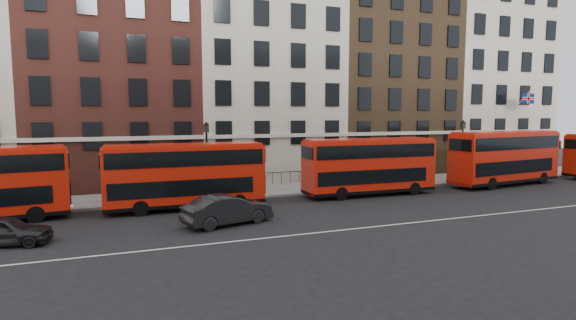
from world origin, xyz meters
name	(u,v)px	position (x,y,z in m)	size (l,w,h in m)	color
ground	(357,218)	(0.00, 0.00, 0.00)	(120.00, 120.00, 0.00)	black
pavement	(291,189)	(0.00, 10.50, 0.07)	(80.00, 5.00, 0.15)	gray
kerb	(303,194)	(0.00, 8.00, 0.08)	(80.00, 0.30, 0.16)	gray
road_centre_line	(376,226)	(0.00, -2.00, 0.01)	(70.00, 0.12, 0.01)	white
building_terrace	(259,68)	(-0.31, 17.88, 10.24)	(64.00, 11.95, 22.00)	#BDB8A4
bus_b	(185,174)	(-8.88, 6.16, 2.22)	(9.88, 2.43, 4.15)	red
bus_c	(369,165)	(4.48, 6.16, 2.25)	(10.03, 2.59, 4.20)	red
bus_d	(505,156)	(17.60, 6.16, 2.44)	(11.04, 3.86, 4.55)	red
car_rear	(4,231)	(-17.81, 1.17, 0.69)	(1.62, 4.02, 1.37)	#232326
car_front	(228,210)	(-7.30, 1.34, 0.82)	(1.73, 4.97, 1.64)	black
lamp_post_left	(207,156)	(-6.96, 8.90, 3.08)	(0.44, 0.44, 5.33)	black
lamp_post_right	(462,148)	(15.06, 8.36, 3.08)	(0.44, 0.44, 5.33)	black
traffic_light	(558,151)	(26.96, 8.59, 2.45)	(0.25, 0.45, 3.27)	black
iron_railings	(281,178)	(0.00, 12.70, 0.65)	(6.60, 0.06, 1.00)	black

